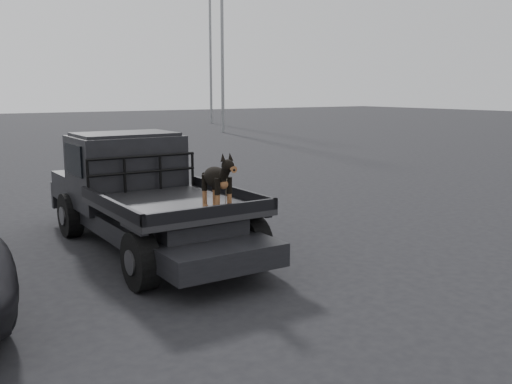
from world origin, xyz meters
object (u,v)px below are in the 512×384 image
flatbed_ute (149,221)px  floodlight_far (210,20)px  floodlight_mid (222,16)px  dog (217,182)px

flatbed_ute → floodlight_far: size_ratio=0.39×
flatbed_ute → floodlight_far: 35.24m
floodlight_mid → floodlight_far: floodlight_far is taller
flatbed_ute → dog: bearing=-79.9°
dog → floodlight_mid: (13.20, 22.90, 5.38)m
dog → floodlight_far: bearing=61.5°
dog → floodlight_mid: size_ratio=0.06×
flatbed_ute → floodlight_mid: floodlight_mid is taller
dog → floodlight_mid: 26.98m
floodlight_far → floodlight_mid: bearing=-114.5°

